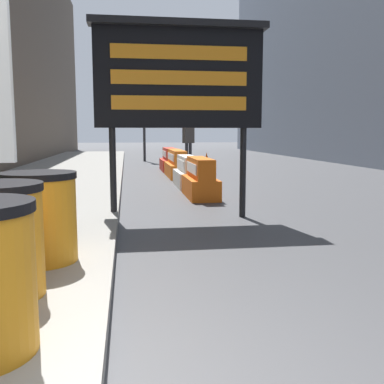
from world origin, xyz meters
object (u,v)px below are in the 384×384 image
Objects in this scene: jersey_barrier_orange_far at (200,180)px; jersey_barrier_white at (188,173)px; traffic_cone_near at (206,169)px; traffic_light_near_curb at (144,102)px; barrel_drum_back at (39,217)px; pedestrian_worker at (188,139)px; message_board at (179,77)px; jersey_barrier_orange_near at (177,165)px; traffic_cone_mid at (207,164)px; jersey_barrier_red_striped at (170,161)px.

jersey_barrier_orange_far is 0.95× the size of jersey_barrier_white.
traffic_light_near_curb is at bearing 98.99° from traffic_cone_near.
pedestrian_worker reaches higher than barrel_drum_back.
message_board is 6.09m from traffic_cone_near.
traffic_light_near_curb reaches higher than jersey_barrier_orange_near.
jersey_barrier_orange_near is at bearing 83.98° from message_board.
message_board is 4.44× the size of traffic_cone_near.
jersey_barrier_white is 2.37× the size of traffic_cone_mid.
message_board is 1.65× the size of pedestrian_worker.
jersey_barrier_orange_far is 4.42m from jersey_barrier_orange_near.
pedestrian_worker is (3.60, 15.91, 0.51)m from barrel_drum_back.
barrel_drum_back is 17.18m from traffic_light_near_curb.
message_board is 7.00m from jersey_barrier_orange_near.
traffic_cone_mid is at bearing -75.97° from traffic_light_near_curb.
jersey_barrier_orange_near is (-0.00, 4.42, -0.00)m from jersey_barrier_orange_far.
barrel_drum_back is 3.50m from message_board.
jersey_barrier_orange_far is 0.93× the size of jersey_barrier_red_striped.
jersey_barrier_orange_far is at bearing -101.92° from traffic_cone_near.
pedestrian_worker is (1.26, 6.56, 0.71)m from jersey_barrier_orange_near.
jersey_barrier_orange_near is 0.58× the size of traffic_light_near_curb.
message_board is at bearing -104.08° from traffic_cone_near.
traffic_cone_mid is (1.76, 7.41, -1.84)m from message_board.
message_board is 3.02m from jersey_barrier_orange_far.
message_board is at bearing 60.36° from pedestrian_worker.
traffic_cone_near is (0.70, 3.33, -0.03)m from jersey_barrier_orange_far.
traffic_cone_mid is at bearing 76.64° from message_board.
jersey_barrier_white is 2.52× the size of traffic_cone_near.
jersey_barrier_red_striped is (0.71, 8.99, -1.84)m from message_board.
jersey_barrier_orange_near is 8.00m from traffic_light_near_curb.
jersey_barrier_red_striped is at bearing -82.80° from traffic_light_near_curb.
jersey_barrier_orange_near reaches higher than jersey_barrier_red_striped.
traffic_light_near_curb reaches higher than jersey_barrier_white.
jersey_barrier_orange_near is at bearing -90.00° from jersey_barrier_red_striped.
traffic_cone_near is (1.41, 5.62, -1.86)m from message_board.
jersey_barrier_white is at bearing -90.00° from jersey_barrier_orange_near.
jersey_barrier_white is (0.71, 4.23, -1.85)m from message_board.
jersey_barrier_orange_near is (-0.00, 2.49, 0.03)m from jersey_barrier_white.
message_board reaches higher than jersey_barrier_orange_near.
traffic_light_near_curb is (-0.67, 12.03, 2.38)m from jersey_barrier_orange_far.
barrel_drum_back is 10.61m from traffic_cone_mid.
jersey_barrier_orange_far is 1.93m from jersey_barrier_white.
message_board is at bearing -96.02° from jersey_barrier_orange_near.
jersey_barrier_orange_far reaches higher than jersey_barrier_red_striped.
barrel_drum_back is 7.25m from jersey_barrier_white.
jersey_barrier_orange_near is 1.26× the size of jersey_barrier_red_striped.
jersey_barrier_white reaches higher than traffic_cone_near.
jersey_barrier_white is at bearing 71.15° from barrel_drum_back.
pedestrian_worker is at bearing 79.10° from jersey_barrier_orange_near.
message_board is at bearing 58.20° from barrel_drum_back.
jersey_barrier_red_striped reaches higher than jersey_barrier_white.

